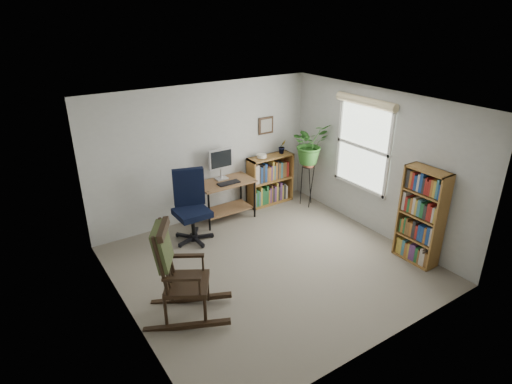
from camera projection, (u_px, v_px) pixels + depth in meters
floor at (271, 265)px, 6.38m from camera, size 4.20×4.00×0.00m
ceiling at (273, 105)px, 5.41m from camera, size 4.20×4.00×0.00m
wall_back at (205, 153)px, 7.42m from camera, size 4.20×0.00×2.40m
wall_front at (386, 257)px, 4.37m from camera, size 4.20×0.00×2.40m
wall_left at (121, 233)px, 4.83m from camera, size 0.00×4.00×2.40m
wall_right at (377, 163)px, 6.96m from camera, size 0.00×4.00×2.40m
window at (363, 147)px, 7.09m from camera, size 0.12×1.20×1.50m
desk at (226, 200)px, 7.64m from camera, size 1.01×0.55×0.72m
monitor at (221, 164)px, 7.49m from camera, size 0.46×0.16×0.56m
keyboard at (229, 183)px, 7.40m from camera, size 0.40×0.15×0.02m
office_chair at (192, 208)px, 6.82m from camera, size 0.81×0.81×1.19m
rocking_chair at (186, 272)px, 5.10m from camera, size 1.30×1.15×1.29m
low_bookshelf at (270, 180)px, 8.22m from camera, size 0.91×0.30×0.96m
tall_bookshelf at (421, 216)px, 6.24m from camera, size 0.28×0.64×1.47m
plant_stand at (308, 183)px, 8.12m from camera, size 0.27×0.27×0.93m
spider_plant at (311, 125)px, 7.67m from camera, size 1.69×1.88×1.46m
potted_plant_small at (282, 151)px, 8.15m from camera, size 0.13×0.24×0.11m
framed_picture at (266, 126)px, 7.92m from camera, size 0.32×0.04×0.32m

